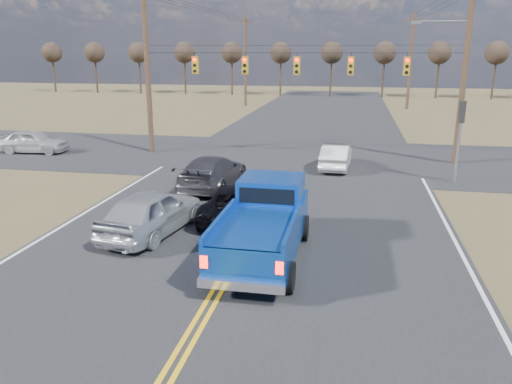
% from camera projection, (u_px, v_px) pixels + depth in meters
% --- Properties ---
extents(ground, '(160.00, 160.00, 0.00)m').
position_uv_depth(ground, '(212.00, 301.00, 12.63)').
color(ground, brown).
rests_on(ground, ground).
extents(road_main, '(14.00, 120.00, 0.02)m').
position_uv_depth(road_main, '(274.00, 194.00, 22.08)').
color(road_main, '#28282B').
rests_on(road_main, ground).
extents(road_cross, '(120.00, 12.00, 0.02)m').
position_uv_depth(road_cross, '(295.00, 157.00, 29.64)').
color(road_cross, '#28282B').
rests_on(road_cross, ground).
extents(signal_gantry, '(19.60, 4.83, 10.00)m').
position_uv_depth(signal_gantry, '(305.00, 70.00, 27.97)').
color(signal_gantry, '#473323').
rests_on(signal_gantry, ground).
extents(utility_poles, '(19.60, 58.32, 10.00)m').
position_uv_depth(utility_poles, '(295.00, 67.00, 27.27)').
color(utility_poles, '#473323').
rests_on(utility_poles, ground).
extents(treeline, '(87.00, 117.80, 7.40)m').
position_uv_depth(treeline, '(311.00, 57.00, 36.55)').
color(treeline, '#33261C').
rests_on(treeline, ground).
extents(pickup_truck, '(2.38, 5.91, 2.22)m').
position_uv_depth(pickup_truck, '(264.00, 224.00, 14.97)').
color(pickup_truck, black).
rests_on(pickup_truck, ground).
extents(silver_suv, '(2.63, 4.93, 1.59)m').
position_uv_depth(silver_suv, '(152.00, 212.00, 17.05)').
color(silver_suv, '#A8AAB0').
rests_on(silver_suv, ground).
extents(black_suv, '(2.20, 4.69, 1.30)m').
position_uv_depth(black_suv, '(238.00, 202.00, 18.66)').
color(black_suv, black).
rests_on(black_suv, ground).
extents(white_car_queue, '(1.63, 4.09, 1.32)m').
position_uv_depth(white_car_queue, '(336.00, 157.00, 26.64)').
color(white_car_queue, silver).
rests_on(white_car_queue, ground).
extents(dgrey_car_queue, '(2.46, 5.20, 1.47)m').
position_uv_depth(dgrey_car_queue, '(213.00, 172.00, 22.94)').
color(dgrey_car_queue, '#3B3A40').
rests_on(dgrey_car_queue, ground).
extents(cross_car_west, '(2.09, 4.35, 1.43)m').
position_uv_depth(cross_car_west, '(33.00, 141.00, 30.77)').
color(cross_car_west, silver).
rests_on(cross_car_west, ground).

